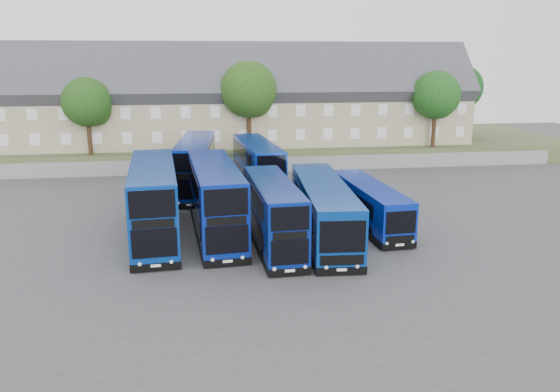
% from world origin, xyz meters
% --- Properties ---
extents(ground, '(120.00, 120.00, 0.00)m').
position_xyz_m(ground, '(0.00, 0.00, 0.00)').
color(ground, '#404045').
rests_on(ground, ground).
extents(retaining_wall, '(70.00, 0.40, 1.50)m').
position_xyz_m(retaining_wall, '(0.00, 24.00, 0.75)').
color(retaining_wall, slate).
rests_on(retaining_wall, ground).
extents(earth_bank, '(80.00, 20.00, 2.00)m').
position_xyz_m(earth_bank, '(0.00, 34.00, 1.00)').
color(earth_bank, '#424F2C').
rests_on(earth_bank, ground).
extents(terrace_row, '(54.00, 10.40, 11.20)m').
position_xyz_m(terrace_row, '(0.00, 30.00, 6.60)').
color(terrace_row, tan).
rests_on(terrace_row, earth_bank).
extents(dd_front_left, '(3.77, 12.40, 4.86)m').
position_xyz_m(dd_front_left, '(-6.02, 3.72, 2.39)').
color(dd_front_left, navy).
rests_on(dd_front_left, ground).
extents(dd_front_mid, '(3.73, 12.18, 4.77)m').
position_xyz_m(dd_front_mid, '(-2.06, 3.74, 2.35)').
color(dd_front_mid, navy).
rests_on(dd_front_mid, ground).
extents(dd_front_right, '(2.87, 10.48, 4.12)m').
position_xyz_m(dd_front_right, '(1.44, 1.09, 2.02)').
color(dd_front_right, navy).
rests_on(dd_front_right, ground).
extents(dd_rear_left, '(3.62, 11.79, 4.62)m').
position_xyz_m(dd_rear_left, '(-3.47, 16.00, 2.27)').
color(dd_rear_left, '#082799').
rests_on(dd_rear_left, ground).
extents(dd_rear_right, '(3.64, 11.35, 4.44)m').
position_xyz_m(dd_rear_right, '(1.83, 14.98, 2.18)').
color(dd_rear_right, '#082793').
rests_on(dd_rear_right, ground).
extents(coach_east_a, '(3.60, 13.54, 3.66)m').
position_xyz_m(coach_east_a, '(4.89, 2.35, 1.80)').
color(coach_east_a, navy).
rests_on(coach_east_a, ground).
extents(coach_east_b, '(2.98, 10.91, 2.95)m').
position_xyz_m(coach_east_b, '(8.64, 4.47, 1.44)').
color(coach_east_b, '#0823A3').
rests_on(coach_east_b, ground).
extents(tree_west, '(4.80, 4.80, 7.65)m').
position_xyz_m(tree_west, '(-13.85, 25.10, 7.05)').
color(tree_west, '#382314').
rests_on(tree_west, earth_bank).
extents(tree_mid, '(5.76, 5.76, 9.18)m').
position_xyz_m(tree_mid, '(2.15, 25.60, 8.07)').
color(tree_mid, '#382314').
rests_on(tree_mid, earth_bank).
extents(tree_east, '(5.12, 5.12, 8.16)m').
position_xyz_m(tree_east, '(22.15, 25.10, 7.39)').
color(tree_east, '#382314').
rests_on(tree_east, earth_bank).
extents(tree_far, '(5.44, 5.44, 8.67)m').
position_xyz_m(tree_far, '(28.15, 32.10, 7.73)').
color(tree_far, '#382314').
rests_on(tree_far, earth_bank).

